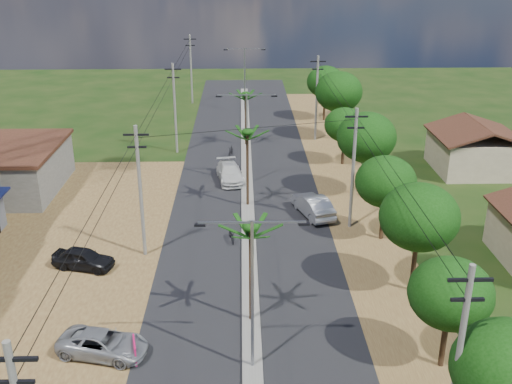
# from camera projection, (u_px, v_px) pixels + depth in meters

# --- Properties ---
(ground) EXTENTS (160.00, 160.00, 0.00)m
(ground) POSITION_uv_depth(u_px,v_px,m) (252.00, 368.00, 29.35)
(ground) COLOR black
(ground) RESTS_ON ground
(road) EXTENTS (12.00, 110.00, 0.04)m
(road) POSITION_uv_depth(u_px,v_px,m) (249.00, 234.00, 43.24)
(road) COLOR black
(road) RESTS_ON ground
(median) EXTENTS (1.00, 90.00, 0.18)m
(median) POSITION_uv_depth(u_px,v_px,m) (248.00, 216.00, 46.00)
(median) COLOR #605E56
(median) RESTS_ON ground
(dirt_lot_west) EXTENTS (18.00, 46.00, 0.04)m
(dirt_lot_west) POSITION_uv_depth(u_px,v_px,m) (4.00, 287.00, 36.42)
(dirt_lot_west) COLOR brown
(dirt_lot_west) RESTS_ON ground
(dirt_shoulder_east) EXTENTS (5.00, 90.00, 0.03)m
(dirt_shoulder_east) POSITION_uv_depth(u_px,v_px,m) (365.00, 232.00, 43.44)
(dirt_shoulder_east) COLOR brown
(dirt_shoulder_east) RESTS_ON ground
(house_east_far) EXTENTS (7.60, 7.50, 4.60)m
(house_east_far) POSITION_uv_depth(u_px,v_px,m) (475.00, 146.00, 54.87)
(house_east_far) COLOR tan
(house_east_far) RESTS_ON ground
(tree_east_a) EXTENTS (4.40, 4.40, 6.37)m
(tree_east_a) POSITION_uv_depth(u_px,v_px,m) (509.00, 370.00, 22.32)
(tree_east_a) COLOR black
(tree_east_a) RESTS_ON ground
(tree_east_b) EXTENTS (4.00, 4.00, 5.83)m
(tree_east_b) POSITION_uv_depth(u_px,v_px,m) (451.00, 294.00, 28.02)
(tree_east_b) COLOR black
(tree_east_b) RESTS_ON ground
(tree_east_c) EXTENTS (4.60, 4.60, 6.83)m
(tree_east_c) POSITION_uv_depth(u_px,v_px,m) (419.00, 217.00, 34.23)
(tree_east_c) COLOR black
(tree_east_c) RESTS_ON ground
(tree_east_d) EXTENTS (4.20, 4.20, 6.13)m
(tree_east_d) POSITION_uv_depth(u_px,v_px,m) (386.00, 182.00, 40.91)
(tree_east_d) COLOR black
(tree_east_d) RESTS_ON ground
(tree_east_e) EXTENTS (4.80, 4.80, 7.14)m
(tree_east_e) POSITION_uv_depth(u_px,v_px,m) (366.00, 137.00, 48.04)
(tree_east_e) COLOR black
(tree_east_e) RESTS_ON ground
(tree_east_f) EXTENTS (3.80, 3.80, 5.52)m
(tree_east_f) POSITION_uv_depth(u_px,v_px,m) (345.00, 125.00, 55.90)
(tree_east_f) COLOR black
(tree_east_f) RESTS_ON ground
(tree_east_g) EXTENTS (5.00, 5.00, 7.38)m
(tree_east_g) POSITION_uv_depth(u_px,v_px,m) (339.00, 92.00, 62.82)
(tree_east_g) COLOR black
(tree_east_g) RESTS_ON ground
(tree_east_h) EXTENTS (4.40, 4.40, 6.52)m
(tree_east_h) POSITION_uv_depth(u_px,v_px,m) (325.00, 82.00, 70.45)
(tree_east_h) COLOR black
(tree_east_h) RESTS_ON ground
(palm_median_near) EXTENTS (2.00, 2.00, 6.15)m
(palm_median_near) POSITION_uv_depth(u_px,v_px,m) (251.00, 231.00, 30.98)
(palm_median_near) COLOR black
(palm_median_near) RESTS_ON ground
(palm_median_mid) EXTENTS (2.00, 2.00, 6.55)m
(palm_median_mid) POSITION_uv_depth(u_px,v_px,m) (247.00, 136.00, 45.67)
(palm_median_mid) COLOR black
(palm_median_mid) RESTS_ON ground
(palm_median_far) EXTENTS (2.00, 2.00, 5.85)m
(palm_median_far) POSITION_uv_depth(u_px,v_px,m) (246.00, 96.00, 60.73)
(palm_median_far) COLOR black
(palm_median_far) RESTS_ON ground
(streetlight_near) EXTENTS (5.10, 0.18, 8.00)m
(streetlight_near) POSITION_uv_depth(u_px,v_px,m) (252.00, 284.00, 27.56)
(streetlight_near) COLOR gray
(streetlight_near) RESTS_ON ground
(streetlight_mid) EXTENTS (5.10, 0.18, 8.00)m
(streetlight_mid) POSITION_uv_depth(u_px,v_px,m) (247.00, 131.00, 50.72)
(streetlight_mid) COLOR gray
(streetlight_mid) RESTS_ON ground
(streetlight_far) EXTENTS (5.10, 0.18, 8.00)m
(streetlight_far) POSITION_uv_depth(u_px,v_px,m) (245.00, 74.00, 73.88)
(streetlight_far) COLOR gray
(streetlight_far) RESTS_ON ground
(utility_pole_w_b) EXTENTS (1.60, 0.24, 9.00)m
(utility_pole_w_b) POSITION_uv_depth(u_px,v_px,m) (140.00, 189.00, 38.52)
(utility_pole_w_b) COLOR #605E56
(utility_pole_w_b) RESTS_ON ground
(utility_pole_w_c) EXTENTS (1.60, 0.24, 9.00)m
(utility_pole_w_c) POSITION_uv_depth(u_px,v_px,m) (175.00, 106.00, 58.91)
(utility_pole_w_c) COLOR #605E56
(utility_pole_w_c) RESTS_ON ground
(utility_pole_w_d) EXTENTS (1.60, 0.24, 9.00)m
(utility_pole_w_d) POSITION_uv_depth(u_px,v_px,m) (191.00, 68.00, 78.37)
(utility_pole_w_d) COLOR #605E56
(utility_pole_w_d) RESTS_ON ground
(utility_pole_e_a) EXTENTS (1.60, 0.24, 9.00)m
(utility_pole_e_a) POSITION_uv_depth(u_px,v_px,m) (457.00, 365.00, 22.18)
(utility_pole_e_a) COLOR #605E56
(utility_pole_e_a) RESTS_ON ground
(utility_pole_e_b) EXTENTS (1.60, 0.24, 9.00)m
(utility_pole_e_b) POSITION_uv_depth(u_px,v_px,m) (353.00, 166.00, 42.56)
(utility_pole_e_b) COLOR #605E56
(utility_pole_e_b) RESTS_ON ground
(utility_pole_e_c) EXTENTS (1.60, 0.24, 9.00)m
(utility_pole_e_c) POSITION_uv_depth(u_px,v_px,m) (317.00, 96.00, 62.94)
(utility_pole_e_c) COLOR #605E56
(utility_pole_e_c) RESTS_ON ground
(car_silver_mid) EXTENTS (3.14, 5.23, 1.63)m
(car_silver_mid) POSITION_uv_depth(u_px,v_px,m) (313.00, 206.00, 45.96)
(car_silver_mid) COLOR gray
(car_silver_mid) RESTS_ON ground
(car_white_far) EXTENTS (2.83, 5.31, 1.46)m
(car_white_far) POSITION_uv_depth(u_px,v_px,m) (230.00, 173.00, 52.89)
(car_white_far) COLOR #B9B8B4
(car_white_far) RESTS_ON ground
(car_parked_silver) EXTENTS (4.93, 3.13, 1.27)m
(car_parked_silver) POSITION_uv_depth(u_px,v_px,m) (103.00, 344.00, 30.09)
(car_parked_silver) COLOR gray
(car_parked_silver) RESTS_ON ground
(car_parked_dark) EXTENTS (4.27, 2.58, 1.36)m
(car_parked_dark) POSITION_uv_depth(u_px,v_px,m) (83.00, 259.00, 38.32)
(car_parked_dark) COLOR black
(car_parked_dark) RESTS_ON ground
(moto_rider_west_a) EXTENTS (0.90, 1.81, 0.91)m
(moto_rider_west_a) POSITION_uv_depth(u_px,v_px,m) (232.00, 235.00, 41.98)
(moto_rider_west_a) COLOR black
(moto_rider_west_a) RESTS_ON ground
(moto_rider_west_b) EXTENTS (0.84, 1.69, 0.98)m
(moto_rider_west_b) POSITION_uv_depth(u_px,v_px,m) (231.00, 151.00, 59.45)
(moto_rider_west_b) COLOR black
(moto_rider_west_b) RESTS_ON ground
(roadside_sign) EXTENTS (0.38, 1.29, 1.09)m
(roadside_sign) POSITION_uv_depth(u_px,v_px,m) (135.00, 351.00, 29.78)
(roadside_sign) COLOR #AD0F4A
(roadside_sign) RESTS_ON ground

